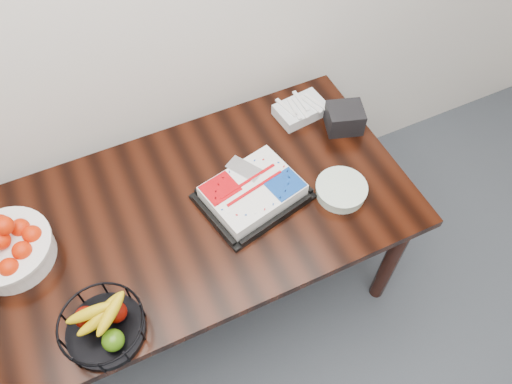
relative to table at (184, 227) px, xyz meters
name	(u,v)px	position (x,y,z in m)	size (l,w,h in m)	color
table	(184,227)	(0.00, 0.00, 0.00)	(1.80, 0.90, 0.75)	black
cake_tray	(253,192)	(0.28, -0.04, 0.12)	(0.46, 0.39, 0.08)	black
tangerine_bowl	(5,246)	(-0.61, 0.09, 0.17)	(0.32, 0.32, 0.20)	white
fruit_basket	(103,326)	(-0.38, -0.32, 0.15)	(0.28, 0.28, 0.15)	black
plate_stack	(341,190)	(0.61, -0.17, 0.11)	(0.20, 0.20, 0.05)	white
fork_bag	(301,109)	(0.67, 0.28, 0.12)	(0.23, 0.16, 0.06)	silver
napkin_box	(344,118)	(0.80, 0.13, 0.14)	(0.15, 0.13, 0.11)	black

